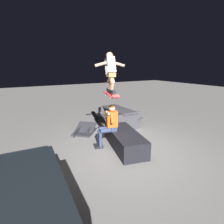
% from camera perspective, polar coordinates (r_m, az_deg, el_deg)
% --- Properties ---
extents(ground_plane, '(40.00, 40.00, 0.00)m').
position_cam_1_polar(ground_plane, '(5.58, 3.90, -12.14)').
color(ground_plane, slate).
extents(ledge_box_main, '(2.07, 1.20, 0.53)m').
position_cam_1_polar(ledge_box_main, '(5.62, 4.13, -8.97)').
color(ledge_box_main, black).
rests_on(ledge_box_main, ground).
extents(person_sitting_on_ledge, '(0.59, 0.79, 1.36)m').
position_cam_1_polar(person_sitting_on_ledge, '(5.55, -1.09, -3.68)').
color(person_sitting_on_ledge, '#2D3856').
rests_on(person_sitting_on_ledge, ground).
extents(skateboard, '(1.04, 0.42, 0.13)m').
position_cam_1_polar(skateboard, '(5.18, -0.33, 5.62)').
color(skateboard, '#B72D2D').
extents(skater_airborne, '(0.64, 0.88, 1.12)m').
position_cam_1_polar(skater_airborne, '(5.18, -0.53, 13.25)').
color(skater_airborne, black).
extents(kicker_ramp, '(1.19, 1.17, 0.39)m').
position_cam_1_polar(kicker_ramp, '(6.98, -8.85, -6.04)').
color(kicker_ramp, '#28282D').
rests_on(kicker_ramp, ground).
extents(picnic_table_back, '(1.76, 1.42, 0.75)m').
position_cam_1_polar(picnic_table_back, '(7.58, 2.13, -0.76)').
color(picnic_table_back, '#38383D').
rests_on(picnic_table_back, ground).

